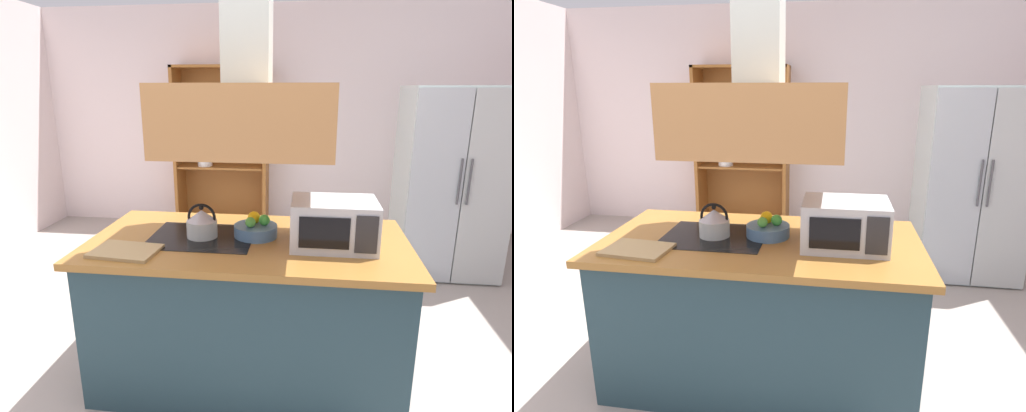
% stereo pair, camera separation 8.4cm
% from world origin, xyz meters
% --- Properties ---
extents(ground_plane, '(7.80, 7.80, 0.00)m').
position_xyz_m(ground_plane, '(0.00, 0.00, 0.00)').
color(ground_plane, '#9F958D').
extents(wall_back, '(6.00, 0.12, 2.70)m').
position_xyz_m(wall_back, '(0.00, 3.00, 1.35)').
color(wall_back, silver).
rests_on(wall_back, ground).
extents(kitchen_island, '(1.83, 0.95, 0.90)m').
position_xyz_m(kitchen_island, '(0.07, -0.06, 0.45)').
color(kitchen_island, '#223A43').
rests_on(kitchen_island, ground).
extents(range_hood, '(0.90, 0.70, 1.29)m').
position_xyz_m(range_hood, '(0.07, -0.06, 1.71)').
color(range_hood, '#B87C46').
extents(refrigerator, '(0.90, 0.77, 1.76)m').
position_xyz_m(refrigerator, '(1.73, 1.76, 0.88)').
color(refrigerator, '#B1C1BF').
rests_on(refrigerator, ground).
extents(dish_cabinet, '(1.13, 0.40, 2.00)m').
position_xyz_m(dish_cabinet, '(-0.66, 2.79, 0.89)').
color(dish_cabinet, '#955925').
rests_on(dish_cabinet, ground).
extents(kettle, '(0.18, 0.18, 0.20)m').
position_xyz_m(kettle, '(-0.20, -0.06, 0.99)').
color(kettle, '#B4BEBA').
rests_on(kettle, kitchen_island).
extents(cutting_board, '(0.36, 0.27, 0.02)m').
position_xyz_m(cutting_board, '(-0.55, -0.34, 0.91)').
color(cutting_board, '#A58656').
rests_on(cutting_board, kitchen_island).
extents(microwave, '(0.46, 0.35, 0.26)m').
position_xyz_m(microwave, '(0.55, -0.10, 1.03)').
color(microwave, '#B7BABF').
rests_on(microwave, kitchen_island).
extents(fruit_bowl, '(0.25, 0.25, 0.14)m').
position_xyz_m(fruit_bowl, '(0.10, -0.01, 0.95)').
color(fruit_bowl, '#4C7299').
rests_on(fruit_bowl, kitchen_island).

